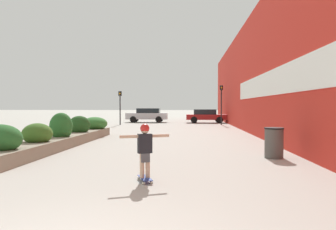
{
  "coord_description": "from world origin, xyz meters",
  "views": [
    {
      "loc": [
        1.62,
        -3.51,
        1.79
      ],
      "look_at": [
        0.42,
        14.24,
        1.31
      ],
      "focal_mm": 35.0,
      "sensor_mm": 36.0,
      "label": 1
    }
  ],
  "objects_px": {
    "skateboarder": "(145,145)",
    "car_center_right": "(282,115)",
    "car_center_left": "(206,116)",
    "skateboard": "(145,179)",
    "car_leftmost": "(147,115)",
    "traffic_light_left": "(120,102)",
    "trash_bin": "(274,143)",
    "traffic_light_right": "(221,98)"
  },
  "relations": [
    {
      "from": "skateboarder",
      "to": "car_center_right",
      "type": "distance_m",
      "value": 29.41
    },
    {
      "from": "skateboarder",
      "to": "car_center_left",
      "type": "bearing_deg",
      "value": 62.53
    },
    {
      "from": "skateboard",
      "to": "car_center_left",
      "type": "bearing_deg",
      "value": 62.53
    },
    {
      "from": "car_leftmost",
      "to": "car_center_right",
      "type": "xyz_separation_m",
      "value": [
        14.44,
        -1.24,
        0.01
      ]
    },
    {
      "from": "skateboarder",
      "to": "car_leftmost",
      "type": "distance_m",
      "value": 28.85
    },
    {
      "from": "car_center_right",
      "to": "traffic_light_left",
      "type": "relative_size",
      "value": 1.25
    },
    {
      "from": "trash_bin",
      "to": "skateboard",
      "type": "bearing_deg",
      "value": -136.05
    },
    {
      "from": "trash_bin",
      "to": "traffic_light_left",
      "type": "relative_size",
      "value": 0.33
    },
    {
      "from": "car_leftmost",
      "to": "traffic_light_right",
      "type": "relative_size",
      "value": 1.2
    },
    {
      "from": "car_center_right",
      "to": "traffic_light_left",
      "type": "bearing_deg",
      "value": -76.26
    },
    {
      "from": "skateboarder",
      "to": "car_center_left",
      "type": "distance_m",
      "value": 27.96
    },
    {
      "from": "skateboarder",
      "to": "traffic_light_right",
      "type": "relative_size",
      "value": 0.34
    },
    {
      "from": "skateboarder",
      "to": "car_leftmost",
      "type": "xyz_separation_m",
      "value": [
        -3.71,
        28.61,
        -0.04
      ]
    },
    {
      "from": "traffic_light_left",
      "to": "traffic_light_right",
      "type": "xyz_separation_m",
      "value": [
        9.71,
        0.65,
        0.34
      ]
    },
    {
      "from": "car_center_left",
      "to": "car_center_right",
      "type": "distance_m",
      "value": 7.98
    },
    {
      "from": "skateboarder",
      "to": "trash_bin",
      "type": "relative_size",
      "value": 1.21
    },
    {
      "from": "car_center_left",
      "to": "traffic_light_right",
      "type": "bearing_deg",
      "value": 18.72
    },
    {
      "from": "traffic_light_left",
      "to": "traffic_light_right",
      "type": "height_order",
      "value": "traffic_light_right"
    },
    {
      "from": "skateboarder",
      "to": "traffic_light_right",
      "type": "bearing_deg",
      "value": 58.63
    },
    {
      "from": "car_center_right",
      "to": "traffic_light_right",
      "type": "height_order",
      "value": "traffic_light_right"
    },
    {
      "from": "trash_bin",
      "to": "car_center_left",
      "type": "bearing_deg",
      "value": 92.83
    },
    {
      "from": "car_center_left",
      "to": "traffic_light_left",
      "type": "relative_size",
      "value": 1.33
    },
    {
      "from": "trash_bin",
      "to": "car_leftmost",
      "type": "distance_m",
      "value": 25.96
    },
    {
      "from": "skateboard",
      "to": "skateboarder",
      "type": "height_order",
      "value": "skateboarder"
    },
    {
      "from": "skateboarder",
      "to": "trash_bin",
      "type": "height_order",
      "value": "skateboarder"
    },
    {
      "from": "traffic_light_left",
      "to": "car_leftmost",
      "type": "bearing_deg",
      "value": 69.67
    },
    {
      "from": "trash_bin",
      "to": "traffic_light_right",
      "type": "distance_m",
      "value": 20.31
    },
    {
      "from": "car_leftmost",
      "to": "traffic_light_left",
      "type": "distance_m",
      "value": 5.76
    },
    {
      "from": "car_leftmost",
      "to": "car_center_left",
      "type": "height_order",
      "value": "car_leftmost"
    },
    {
      "from": "skateboard",
      "to": "car_center_left",
      "type": "relative_size",
      "value": 0.17
    },
    {
      "from": "skateboard",
      "to": "traffic_light_right",
      "type": "relative_size",
      "value": 0.19
    },
    {
      "from": "skateboard",
      "to": "trash_bin",
      "type": "xyz_separation_m",
      "value": [
        3.96,
        3.82,
        0.46
      ]
    },
    {
      "from": "skateboard",
      "to": "traffic_light_right",
      "type": "xyz_separation_m",
      "value": [
        4.06,
        24.02,
        2.49
      ]
    },
    {
      "from": "skateboard",
      "to": "trash_bin",
      "type": "bearing_deg",
      "value": 22.17
    },
    {
      "from": "car_center_left",
      "to": "car_center_right",
      "type": "bearing_deg",
      "value": 86.79
    },
    {
      "from": "car_center_right",
      "to": "traffic_light_right",
      "type": "distance_m",
      "value": 7.67
    },
    {
      "from": "trash_bin",
      "to": "car_center_right",
      "type": "bearing_deg",
      "value": 73.95
    },
    {
      "from": "car_center_right",
      "to": "trash_bin",
      "type": "bearing_deg",
      "value": -16.05
    },
    {
      "from": "skateboard",
      "to": "traffic_light_right",
      "type": "bearing_deg",
      "value": 58.63
    },
    {
      "from": "trash_bin",
      "to": "skateboarder",
      "type": "bearing_deg",
      "value": -136.05
    },
    {
      "from": "skateboard",
      "to": "skateboarder",
      "type": "bearing_deg",
      "value": 158.22
    },
    {
      "from": "skateboard",
      "to": "skateboarder",
      "type": "relative_size",
      "value": 0.58
    }
  ]
}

